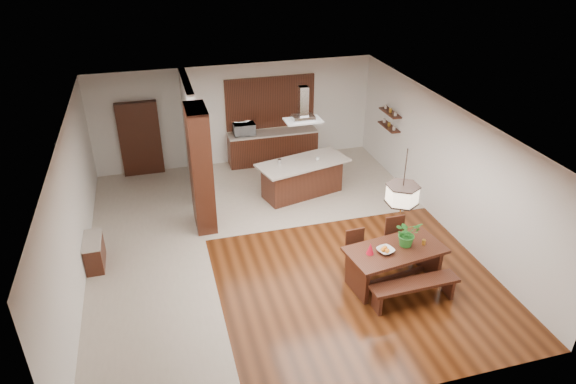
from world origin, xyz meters
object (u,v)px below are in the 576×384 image
object	(u,v)px
fruit_bowl	(386,251)
kitchen_island	(302,177)
island_cup	(318,159)
microwave	(244,129)
pendant_lantern	(404,182)
dining_table	(395,258)
range_hood	(303,104)
dining_chair_right	(398,241)
foliage_plant	(407,233)
dining_bench	(414,293)
hallway_console	(94,252)
dining_chair_left	(358,253)

from	to	relation	value
fruit_bowl	kitchen_island	distance (m)	4.08
fruit_bowl	island_cup	bearing A→B (deg)	90.70
microwave	pendant_lantern	bearing A→B (deg)	-74.72
dining_table	range_hood	world-z (taller)	range_hood
dining_table	dining_chair_right	distance (m)	0.76
pendant_lantern	kitchen_island	distance (m)	4.41
dining_table	foliage_plant	world-z (taller)	foliage_plant
fruit_bowl	kitchen_island	size ratio (longest dim) A/B	0.13
dining_bench	hallway_console	bearing A→B (deg)	153.88
dining_chair_left	range_hood	xyz separation A→B (m)	(-0.12, 3.48, 2.01)
hallway_console	foliage_plant	distance (m)	6.38
dining_bench	dining_chair_right	xyz separation A→B (m)	(0.30, 1.33, 0.25)
range_hood	microwave	world-z (taller)	range_hood
dining_table	dining_bench	xyz separation A→B (m)	(0.10, -0.68, -0.34)
foliage_plant	pendant_lantern	bearing A→B (deg)	-163.98
hallway_console	pendant_lantern	distance (m)	6.42
island_cup	range_hood	bearing A→B (deg)	169.04
pendant_lantern	island_cup	world-z (taller)	pendant_lantern
fruit_bowl	dining_bench	bearing A→B (deg)	-61.96
dining_bench	island_cup	world-z (taller)	island_cup
dining_bench	range_hood	bearing A→B (deg)	99.30
kitchen_island	range_hood	xyz separation A→B (m)	(0.00, 0.00, 1.97)
dining_table	kitchen_island	distance (m)	4.05
range_hood	island_cup	size ratio (longest dim) A/B	8.24
microwave	foliage_plant	bearing A→B (deg)	-72.39
range_hood	foliage_plant	bearing A→B (deg)	-76.78
hallway_console	range_hood	bearing A→B (deg)	19.84
pendant_lantern	fruit_bowl	size ratio (longest dim) A/B	4.18
dining_bench	island_cup	distance (m)	4.68
kitchen_island	dining_chair_right	bearing A→B (deg)	-86.73
kitchen_island	hallway_console	bearing A→B (deg)	-174.54
pendant_lantern	foliage_plant	world-z (taller)	pendant_lantern
hallway_console	dining_chair_right	world-z (taller)	dining_chair_right
hallway_console	foliage_plant	world-z (taller)	foliage_plant
dining_table	dining_chair_right	bearing A→B (deg)	58.67
hallway_console	dining_chair_left	distance (m)	5.43
dining_table	dining_bench	size ratio (longest dim) A/B	1.18
foliage_plant	range_hood	xyz separation A→B (m)	(-0.92, 3.92, 1.40)
hallway_console	range_hood	size ratio (longest dim) A/B	0.98
foliage_plant	kitchen_island	xyz separation A→B (m)	(-0.92, 3.92, -0.57)
kitchen_island	pendant_lantern	bearing A→B (deg)	-94.79
foliage_plant	dining_chair_left	bearing A→B (deg)	151.32
dining_table	dining_chair_right	xyz separation A→B (m)	(0.39, 0.64, -0.10)
dining_chair_left	island_cup	size ratio (longest dim) A/B	8.37
kitchen_island	island_cup	world-z (taller)	island_cup
pendant_lantern	fruit_bowl	world-z (taller)	pendant_lantern
range_hood	pendant_lantern	bearing A→B (deg)	-80.47
island_cup	microwave	distance (m)	2.68
dining_bench	dining_chair_right	distance (m)	1.38
dining_chair_left	pendant_lantern	size ratio (longest dim) A/B	0.70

